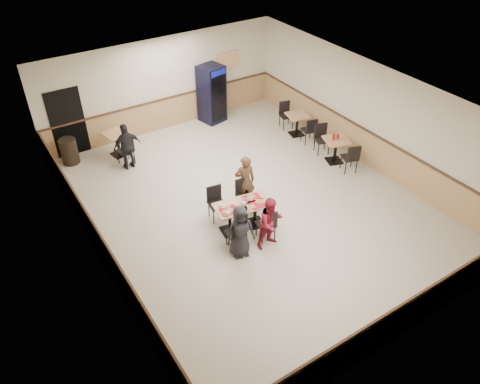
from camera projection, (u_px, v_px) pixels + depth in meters
ground at (250, 204)px, 12.29m from camera, size 10.00×10.00×0.00m
room_shell at (252, 127)px, 14.44m from camera, size 10.00×10.00×10.00m
main_table at (243, 212)px, 11.26m from camera, size 1.43×0.87×0.72m
main_chairs at (241, 213)px, 11.26m from camera, size 1.42×1.74×0.91m
diner_woman_left at (240, 232)px, 10.40m from camera, size 0.73×0.55×1.34m
diner_woman_right at (271, 223)px, 10.66m from camera, size 0.66×0.52×1.33m
diner_man_opposite at (245, 181)px, 11.85m from camera, size 0.62×0.51×1.48m
lone_diner at (127, 146)px, 13.28m from camera, size 0.84×0.38×1.41m
tabletop_clutter at (244, 205)px, 11.06m from camera, size 1.20×0.64×0.12m
side_table_near at (336, 147)px, 13.67m from camera, size 0.88×0.88×0.74m
side_table_near_chair_south at (350, 157)px, 13.29m from camera, size 0.55×0.55×0.93m
side_table_near_chair_north at (322, 139)px, 14.08m from camera, size 0.55×0.55×0.93m
side_table_far at (297, 122)px, 14.98m from camera, size 0.79×0.79×0.71m
side_table_far_chair_south at (308, 129)px, 14.61m from camera, size 0.50×0.50×0.90m
side_table_far_chair_north at (286, 115)px, 15.38m from camera, size 0.50×0.50×0.90m
condiment_caddy at (335, 137)px, 13.49m from camera, size 0.23×0.06×0.20m
back_table at (118, 140)px, 13.98m from camera, size 0.81×0.81×0.74m
back_table_chair_lone at (125, 150)px, 13.59m from camera, size 0.51×0.51×0.94m
pepsi_cooler at (212, 94)px, 15.49m from camera, size 0.86×0.86×1.93m
trash_bin at (69, 151)px, 13.68m from camera, size 0.49×0.49×0.78m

